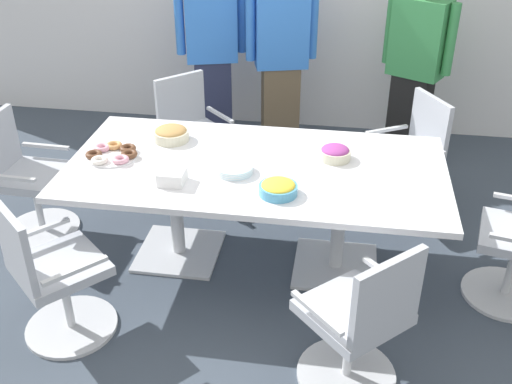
{
  "coord_description": "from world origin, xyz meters",
  "views": [
    {
      "loc": [
        0.53,
        -3.37,
        2.56
      ],
      "look_at": [
        0.0,
        0.0,
        0.55
      ],
      "focal_mm": 42.63,
      "sensor_mm": 36.0,
      "label": 1
    }
  ],
  "objects": [
    {
      "name": "office_chair_1",
      "position": [
        -0.69,
        1.0,
        0.41
      ],
      "size": [
        0.76,
        0.76,
        0.91
      ],
      "rotation": [
        0.0,
        0.0,
        -2.35
      ],
      "color": "silver",
      "rests_on": "ground"
    },
    {
      "name": "person_standing_2",
      "position": [
        1.09,
        1.7,
        0.88
      ],
      "size": [
        0.57,
        0.4,
        1.69
      ],
      "rotation": [
        0.0,
        0.0,
        -3.64
      ],
      "color": "black",
      "rests_on": "ground"
    },
    {
      "name": "napkin_pile",
      "position": [
        -0.46,
        -0.3,
        0.79
      ],
      "size": [
        0.16,
        0.16,
        0.08
      ],
      "primitive_type": "cube",
      "color": "white",
      "rests_on": "conference_table"
    },
    {
      "name": "office_chair_2",
      "position": [
        -1.69,
        0.13,
        0.41
      ],
      "size": [
        0.56,
        0.56,
        0.91
      ],
      "rotation": [
        0.0,
        0.0,
        -1.61
      ],
      "color": "silver",
      "rests_on": "ground"
    },
    {
      "name": "office_chair_3",
      "position": [
        -1.02,
        -0.88,
        0.41
      ],
      "size": [
        0.76,
        0.76,
        0.91
      ],
      "rotation": [
        0.0,
        0.0,
        -0.73
      ],
      "color": "silver",
      "rests_on": "ground"
    },
    {
      "name": "donut_platter",
      "position": [
        -0.94,
        -0.03,
        0.77
      ],
      "size": [
        0.33,
        0.33,
        0.04
      ],
      "color": "white",
      "rests_on": "conference_table"
    },
    {
      "name": "office_chair_4",
      "position": [
        0.69,
        -1.0,
        0.41
      ],
      "size": [
        0.76,
        0.76,
        0.91
      ],
      "rotation": [
        0.0,
        0.0,
        0.76
      ],
      "color": "silver",
      "rests_on": "ground"
    },
    {
      "name": "snack_bowl_cookies",
      "position": [
        -0.63,
        0.27,
        0.8
      ],
      "size": [
        0.24,
        0.24,
        0.1
      ],
      "color": "beige",
      "rests_on": "conference_table"
    },
    {
      "name": "person_standing_0",
      "position": [
        -0.66,
        1.72,
        0.93
      ],
      "size": [
        0.61,
        0.33,
        1.77
      ],
      "rotation": [
        0.0,
        0.0,
        -2.87
      ],
      "color": "#232842",
      "rests_on": "ground"
    },
    {
      "name": "conference_table",
      "position": [
        0.0,
        0.0,
        0.63
      ],
      "size": [
        2.4,
        1.2,
        0.75
      ],
      "color": "silver",
      "rests_on": "ground"
    },
    {
      "name": "ground_plane",
      "position": [
        0.0,
        0.0,
        -0.01
      ],
      "size": [
        10.0,
        10.0,
        0.01
      ],
      "primitive_type": "cube",
      "color": "#3D4754"
    },
    {
      "name": "person_standing_1",
      "position": [
        -0.04,
        1.67,
        0.92
      ],
      "size": [
        0.61,
        0.33,
        1.75
      ],
      "rotation": [
        0.0,
        0.0,
        -2.87
      ],
      "color": "brown",
      "rests_on": "ground"
    },
    {
      "name": "snack_bowl_chips_yellow",
      "position": [
        0.18,
        -0.34,
        0.79
      ],
      "size": [
        0.23,
        0.23,
        0.09
      ],
      "color": "#4C9EC6",
      "rests_on": "conference_table"
    },
    {
      "name": "plate_stack",
      "position": [
        -0.12,
        -0.12,
        0.77
      ],
      "size": [
        0.24,
        0.24,
        0.05
      ],
      "color": "white",
      "rests_on": "conference_table"
    },
    {
      "name": "office_chair_0",
      "position": [
        1.04,
        0.87,
        0.41
      ],
      "size": [
        0.74,
        0.74,
        0.91
      ],
      "rotation": [
        0.0,
        0.0,
        -4.19
      ],
      "color": "silver",
      "rests_on": "ground"
    },
    {
      "name": "snack_bowl_candy_mix",
      "position": [
        0.49,
        0.16,
        0.8
      ],
      "size": [
        0.2,
        0.2,
        0.09
      ],
      "color": "beige",
      "rests_on": "conference_table"
    }
  ]
}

